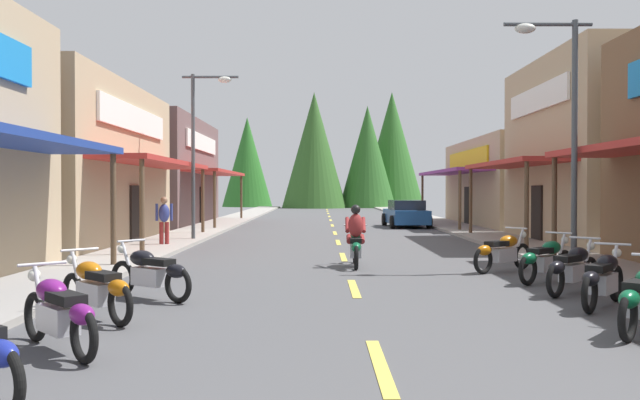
{
  "coord_description": "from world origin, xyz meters",
  "views": [
    {
      "loc": [
        -0.67,
        0.17,
        1.95
      ],
      "look_at": [
        -0.58,
        22.26,
        1.61
      ],
      "focal_mm": 37.75,
      "sensor_mm": 36.0,
      "label": 1
    }
  ],
  "objects_px": {
    "motorcycle_parked_right_4": "(570,268)",
    "motorcycle_parked_left_2": "(93,288)",
    "motorcycle_parked_right_5": "(543,259)",
    "rider_cruising_lead": "(353,241)",
    "motorcycle_parked_right_3": "(600,278)",
    "streetlamp_right": "(558,107)",
    "motorcycle_parked_right_2": "(640,297)",
    "streetlamp_left": "(199,133)",
    "motorcycle_parked_right_6": "(500,251)",
    "parked_car_curbside": "(403,214)",
    "motorcycle_parked_left_3": "(148,272)",
    "motorcycle_parked_left_1": "(56,312)",
    "pedestrian_by_shop": "(161,218)"
  },
  "relations": [
    {
      "from": "rider_cruising_lead",
      "to": "motorcycle_parked_right_5",
      "type": "bearing_deg",
      "value": -124.82
    },
    {
      "from": "motorcycle_parked_right_3",
      "to": "motorcycle_parked_right_2",
      "type": "bearing_deg",
      "value": -149.79
    },
    {
      "from": "motorcycle_parked_left_3",
      "to": "pedestrian_by_shop",
      "type": "bearing_deg",
      "value": -41.67
    },
    {
      "from": "motorcycle_parked_right_2",
      "to": "motorcycle_parked_left_3",
      "type": "relative_size",
      "value": 0.96
    },
    {
      "from": "pedestrian_by_shop",
      "to": "motorcycle_parked_right_3",
      "type": "bearing_deg",
      "value": 25.13
    },
    {
      "from": "motorcycle_parked_left_2",
      "to": "pedestrian_by_shop",
      "type": "distance_m",
      "value": 12.67
    },
    {
      "from": "streetlamp_right",
      "to": "motorcycle_parked_left_1",
      "type": "bearing_deg",
      "value": -137.83
    },
    {
      "from": "rider_cruising_lead",
      "to": "streetlamp_right",
      "type": "bearing_deg",
      "value": -98.71
    },
    {
      "from": "motorcycle_parked_right_6",
      "to": "motorcycle_parked_left_2",
      "type": "xyz_separation_m",
      "value": [
        -7.67,
        -5.87,
        0.0
      ]
    },
    {
      "from": "motorcycle_parked_right_2",
      "to": "parked_car_curbside",
      "type": "relative_size",
      "value": 0.39
    },
    {
      "from": "motorcycle_parked_right_3",
      "to": "rider_cruising_lead",
      "type": "bearing_deg",
      "value": 71.14
    },
    {
      "from": "motorcycle_parked_left_3",
      "to": "parked_car_curbside",
      "type": "xyz_separation_m",
      "value": [
        7.49,
        23.0,
        0.2
      ]
    },
    {
      "from": "motorcycle_parked_right_2",
      "to": "motorcycle_parked_right_6",
      "type": "bearing_deg",
      "value": 40.66
    },
    {
      "from": "streetlamp_right",
      "to": "motorcycle_parked_left_1",
      "type": "height_order",
      "value": "streetlamp_right"
    },
    {
      "from": "motorcycle_parked_left_2",
      "to": "motorcycle_parked_right_3",
      "type": "bearing_deg",
      "value": -127.61
    },
    {
      "from": "motorcycle_parked_right_4",
      "to": "streetlamp_right",
      "type": "bearing_deg",
      "value": 28.17
    },
    {
      "from": "motorcycle_parked_right_2",
      "to": "streetlamp_right",
      "type": "bearing_deg",
      "value": 29.05
    },
    {
      "from": "motorcycle_parked_right_6",
      "to": "parked_car_curbside",
      "type": "bearing_deg",
      "value": 51.47
    },
    {
      "from": "motorcycle_parked_right_3",
      "to": "motorcycle_parked_left_2",
      "type": "distance_m",
      "value": 8.09
    },
    {
      "from": "motorcycle_parked_right_5",
      "to": "motorcycle_parked_left_1",
      "type": "bearing_deg",
      "value": 175.02
    },
    {
      "from": "streetlamp_right",
      "to": "parked_car_curbside",
      "type": "height_order",
      "value": "streetlamp_right"
    },
    {
      "from": "motorcycle_parked_right_4",
      "to": "motorcycle_parked_left_2",
      "type": "bearing_deg",
      "value": 151.79
    },
    {
      "from": "motorcycle_parked_right_2",
      "to": "motorcycle_parked_right_6",
      "type": "xyz_separation_m",
      "value": [
        -0.06,
        6.8,
        0.0
      ]
    },
    {
      "from": "motorcycle_parked_left_3",
      "to": "pedestrian_by_shop",
      "type": "height_order",
      "value": "pedestrian_by_shop"
    },
    {
      "from": "motorcycle_parked_right_5",
      "to": "rider_cruising_lead",
      "type": "bearing_deg",
      "value": 100.75
    },
    {
      "from": "motorcycle_parked_right_6",
      "to": "motorcycle_parked_right_2",
      "type": "bearing_deg",
      "value": -127.54
    },
    {
      "from": "motorcycle_parked_left_1",
      "to": "motorcycle_parked_left_2",
      "type": "bearing_deg",
      "value": -36.03
    },
    {
      "from": "motorcycle_parked_right_3",
      "to": "streetlamp_right",
      "type": "bearing_deg",
      "value": 26.24
    },
    {
      "from": "pedestrian_by_shop",
      "to": "parked_car_curbside",
      "type": "xyz_separation_m",
      "value": [
        9.71,
        12.39,
        -0.31
      ]
    },
    {
      "from": "motorcycle_parked_right_5",
      "to": "motorcycle_parked_left_3",
      "type": "xyz_separation_m",
      "value": [
        -7.76,
        -2.17,
        0.0
      ]
    },
    {
      "from": "streetlamp_right",
      "to": "streetlamp_left",
      "type": "bearing_deg",
      "value": 138.4
    },
    {
      "from": "streetlamp_right",
      "to": "motorcycle_parked_right_6",
      "type": "relative_size",
      "value": 3.43
    },
    {
      "from": "motorcycle_parked_right_4",
      "to": "rider_cruising_lead",
      "type": "height_order",
      "value": "rider_cruising_lead"
    },
    {
      "from": "motorcycle_parked_left_2",
      "to": "streetlamp_left",
      "type": "bearing_deg",
      "value": -40.98
    },
    {
      "from": "motorcycle_parked_right_3",
      "to": "motorcycle_parked_left_3",
      "type": "bearing_deg",
      "value": 122.12
    },
    {
      "from": "parked_car_curbside",
      "to": "motorcycle_parked_left_2",
      "type": "bearing_deg",
      "value": 159.92
    },
    {
      "from": "motorcycle_parked_right_3",
      "to": "parked_car_curbside",
      "type": "xyz_separation_m",
      "value": [
        -0.2,
        23.86,
        0.2
      ]
    },
    {
      "from": "motorcycle_parked_right_3",
      "to": "streetlamp_left",
      "type": "bearing_deg",
      "value": 71.43
    },
    {
      "from": "motorcycle_parked_right_4",
      "to": "motorcycle_parked_right_6",
      "type": "bearing_deg",
      "value": 51.33
    },
    {
      "from": "streetlamp_left",
      "to": "motorcycle_parked_right_5",
      "type": "relative_size",
      "value": 3.81
    },
    {
      "from": "motorcycle_parked_right_5",
      "to": "rider_cruising_lead",
      "type": "relative_size",
      "value": 0.77
    },
    {
      "from": "streetlamp_right",
      "to": "motorcycle_parked_right_3",
      "type": "height_order",
      "value": "streetlamp_right"
    },
    {
      "from": "streetlamp_left",
      "to": "motorcycle_parked_right_2",
      "type": "bearing_deg",
      "value": -61.17
    },
    {
      "from": "motorcycle_parked_right_3",
      "to": "rider_cruising_lead",
      "type": "distance_m",
      "value": 6.99
    },
    {
      "from": "parked_car_curbside",
      "to": "pedestrian_by_shop",
      "type": "bearing_deg",
      "value": 139.28
    },
    {
      "from": "motorcycle_parked_right_3",
      "to": "motorcycle_parked_right_5",
      "type": "relative_size",
      "value": 1.06
    },
    {
      "from": "motorcycle_parked_right_6",
      "to": "motorcycle_parked_left_1",
      "type": "distance_m",
      "value": 10.83
    },
    {
      "from": "streetlamp_left",
      "to": "motorcycle_parked_right_2",
      "type": "distance_m",
      "value": 18.61
    },
    {
      "from": "motorcycle_parked_right_4",
      "to": "pedestrian_by_shop",
      "type": "relative_size",
      "value": 0.94
    },
    {
      "from": "motorcycle_parked_left_1",
      "to": "rider_cruising_lead",
      "type": "xyz_separation_m",
      "value": [
        4.02,
        8.93,
        0.17
      ]
    }
  ]
}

